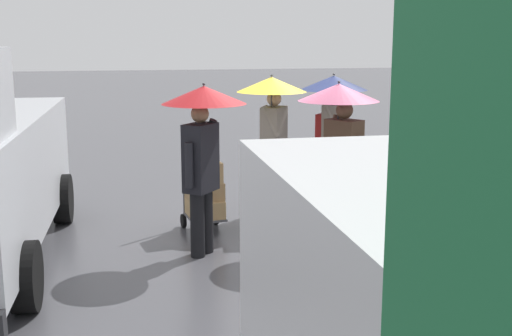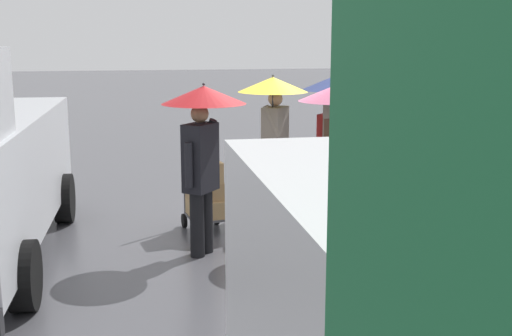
% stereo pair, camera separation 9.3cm
% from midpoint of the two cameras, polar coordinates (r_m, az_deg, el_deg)
% --- Properties ---
extents(ground_plane, '(90.00, 90.00, 0.00)m').
position_cam_midpoint_polar(ground_plane, '(9.77, 1.95, -4.66)').
color(ground_plane, '#4C4C51').
extents(slush_patch_under_van, '(2.99, 2.99, 0.01)m').
position_cam_midpoint_polar(slush_patch_under_van, '(7.07, 11.91, -11.29)').
color(slush_patch_under_van, '#ADAFB5').
rests_on(slush_patch_under_van, ground).
extents(shopping_cart_vendor, '(0.62, 0.87, 1.04)m').
position_cam_midpoint_polar(shopping_cart_vendor, '(9.17, 2.24, -2.06)').
color(shopping_cart_vendor, '#B2B2B7').
rests_on(shopping_cart_vendor, ground).
extents(hand_dolly_boxes, '(0.60, 0.77, 1.32)m').
position_cam_midpoint_polar(hand_dolly_boxes, '(9.16, -4.16, -2.14)').
color(hand_dolly_boxes, '#515156').
rests_on(hand_dolly_boxes, ground).
extents(pedestrian_pink_side, '(1.04, 1.04, 2.15)m').
position_cam_midpoint_polar(pedestrian_pink_side, '(10.27, 7.17, 4.99)').
color(pedestrian_pink_side, black).
rests_on(pedestrian_pink_side, ground).
extents(pedestrian_black_side, '(1.04, 1.04, 2.15)m').
position_cam_midpoint_polar(pedestrian_black_side, '(8.05, -4.35, 3.39)').
color(pedestrian_black_side, black).
rests_on(pedestrian_black_side, ground).
extents(pedestrian_white_side, '(1.04, 1.04, 2.15)m').
position_cam_midpoint_polar(pedestrian_white_side, '(8.46, 7.70, 3.71)').
color(pedestrian_white_side, black).
rests_on(pedestrian_white_side, ground).
extents(pedestrian_far_side, '(1.04, 1.04, 2.15)m').
position_cam_midpoint_polar(pedestrian_far_side, '(9.84, 1.83, 4.88)').
color(pedestrian_far_side, black).
rests_on(pedestrian_far_side, ground).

